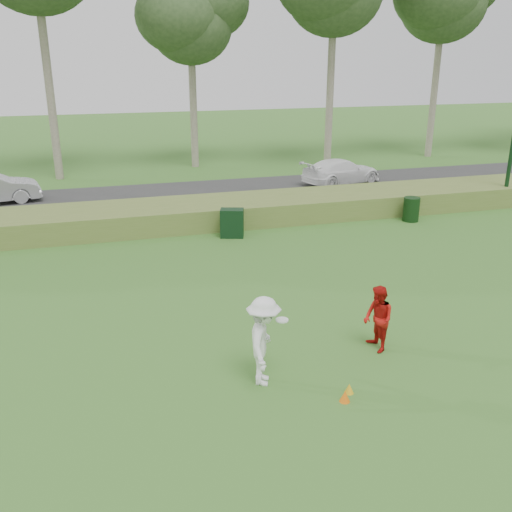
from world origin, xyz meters
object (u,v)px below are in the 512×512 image
object	(u,v)px
player_white	(264,341)
trash_bin	(411,209)
player_red	(378,319)
cone_yellow	(349,388)
car_right	(341,171)
cone_orange	(345,396)
utility_cabinet	(232,223)

from	to	relation	value
player_white	trash_bin	world-z (taller)	player_white
player_white	player_red	world-z (taller)	player_white
cone_yellow	player_white	bearing A→B (deg)	150.46
player_red	cone_yellow	distance (m)	2.18
car_right	cone_orange	bearing A→B (deg)	140.98
player_red	cone_orange	bearing A→B (deg)	-43.12
cone_yellow	utility_cabinet	distance (m)	11.09
player_white	cone_yellow	xyz separation A→B (m)	(1.59, -0.90, -0.88)
car_right	trash_bin	bearing A→B (deg)	164.14
player_white	utility_cabinet	xyz separation A→B (m)	(1.82, 10.18, -0.44)
cone_orange	car_right	distance (m)	20.47
utility_cabinet	car_right	distance (m)	10.77
cone_orange	trash_bin	world-z (taller)	trash_bin
cone_orange	trash_bin	distance (m)	14.04
trash_bin	car_right	size ratio (longest dim) A/B	0.22
cone_orange	car_right	bearing A→B (deg)	66.11
cone_orange	utility_cabinet	distance (m)	11.35
utility_cabinet	car_right	world-z (taller)	car_right
cone_orange	player_red	bearing A→B (deg)	47.72
cone_orange	cone_yellow	size ratio (longest dim) A/B	1.10
trash_bin	car_right	xyz separation A→B (m)	(0.09, 7.32, 0.21)
cone_yellow	trash_bin	world-z (taller)	trash_bin
player_red	cone_yellow	xyz separation A→B (m)	(-1.40, -1.52, -0.69)
player_white	cone_orange	distance (m)	2.00
utility_cabinet	cone_orange	bearing A→B (deg)	-74.08
trash_bin	car_right	world-z (taller)	car_right
player_white	cone_yellow	bearing A→B (deg)	-97.52
player_white	cone_yellow	size ratio (longest dim) A/B	9.04
utility_cabinet	player_red	bearing A→B (deg)	-64.83
car_right	player_white	bearing A→B (deg)	136.04
player_white	utility_cabinet	world-z (taller)	player_white
player_white	trash_bin	bearing A→B (deg)	-21.07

